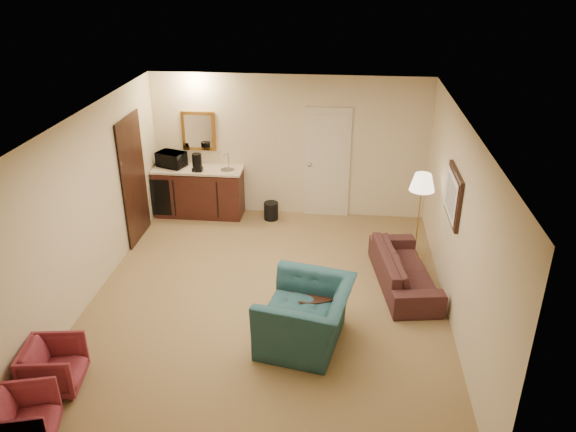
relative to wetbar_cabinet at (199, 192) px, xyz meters
name	(u,v)px	position (x,y,z in m)	size (l,w,h in m)	color
ground	(268,299)	(1.65, -2.72, -0.46)	(6.00, 6.00, 0.00)	olive
room_walls	(267,167)	(1.55, -1.95, 1.26)	(5.02, 6.01, 2.61)	beige
wetbar_cabinet	(199,192)	(0.00, 0.00, 0.00)	(1.64, 0.58, 0.92)	#3E1513
sofa	(405,264)	(3.60, -2.13, -0.10)	(1.84, 0.54, 0.72)	black
teal_armchair	(306,307)	(2.25, -3.62, 0.07)	(1.21, 0.78, 1.05)	#1F474E
rose_chair_near	(53,364)	(-0.50, -4.72, -0.15)	(0.61, 0.57, 0.62)	maroon
rose_chair_far	(23,417)	(-0.42, -5.51, -0.15)	(0.60, 0.56, 0.62)	maroon
coffee_table	(308,306)	(2.25, -3.18, -0.23)	(0.81, 0.55, 0.47)	black
floor_lamp	(419,217)	(3.85, -1.29, 0.27)	(0.39, 0.39, 1.46)	gold
waste_bin	(271,211)	(1.35, -0.07, -0.30)	(0.26, 0.26, 0.33)	black
microwave	(171,158)	(-0.50, 0.06, 0.63)	(0.50, 0.28, 0.34)	black
coffee_maker	(197,162)	(0.03, -0.12, 0.62)	(0.17, 0.17, 0.32)	black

